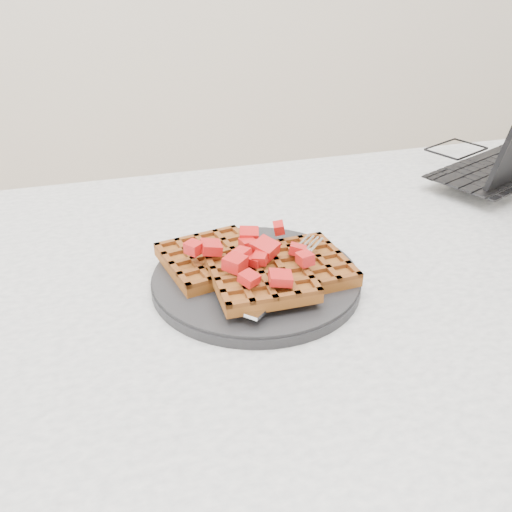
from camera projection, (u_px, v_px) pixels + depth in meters
name	position (u px, v px, depth m)	size (l,w,h in m)	color
table	(328.00, 345.00, 0.77)	(1.20, 0.80, 0.75)	silver
plate	(256.00, 279.00, 0.69)	(0.25, 0.25, 0.02)	black
waffles	(257.00, 267.00, 0.68)	(0.22, 0.20, 0.03)	#92521F
strawberry_pile	(256.00, 246.00, 0.67)	(0.15, 0.15, 0.02)	#A50206
fork	(291.00, 278.00, 0.66)	(0.02, 0.18, 0.02)	silver
laptop	(498.00, 154.00, 1.00)	(0.39, 0.35, 0.22)	black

